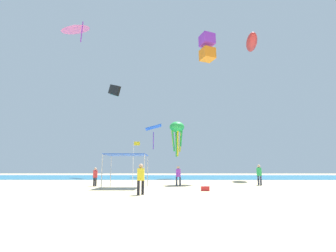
{
  "coord_description": "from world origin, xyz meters",
  "views": [
    {
      "loc": [
        -0.35,
        -17.15,
        1.53
      ],
      "look_at": [
        -0.62,
        15.72,
        7.2
      ],
      "focal_mm": 26.23,
      "sensor_mm": 36.0,
      "label": 1
    }
  ],
  "objects_px": {
    "canopy_tent": "(127,156)",
    "kite_box_purple": "(207,47)",
    "cooler_box": "(205,188)",
    "kite_parafoil_black": "(114,90)",
    "person_rightmost": "(259,173)",
    "person_leftmost": "(141,176)",
    "kite_delta_pink": "(75,27)",
    "banner_flag": "(134,159)",
    "kite_octopus_green": "(177,129)",
    "person_near_tent": "(178,174)",
    "kite_inflatable_red": "(252,42)",
    "kite_diamond_blue": "(153,129)",
    "person_central": "(95,175)"
  },
  "relations": [
    {
      "from": "kite_octopus_green",
      "to": "person_rightmost",
      "type": "bearing_deg",
      "value": -40.86
    },
    {
      "from": "canopy_tent",
      "to": "kite_box_purple",
      "type": "relative_size",
      "value": 0.98
    },
    {
      "from": "person_leftmost",
      "to": "kite_octopus_green",
      "type": "relative_size",
      "value": 0.34
    },
    {
      "from": "person_near_tent",
      "to": "kite_inflatable_red",
      "type": "xyz_separation_m",
      "value": [
        12.36,
        14.27,
        20.39
      ]
    },
    {
      "from": "kite_box_purple",
      "to": "canopy_tent",
      "type": "bearing_deg",
      "value": 22.55
    },
    {
      "from": "person_rightmost",
      "to": "kite_octopus_green",
      "type": "height_order",
      "value": "kite_octopus_green"
    },
    {
      "from": "person_leftmost",
      "to": "kite_delta_pink",
      "type": "bearing_deg",
      "value": 81.01
    },
    {
      "from": "banner_flag",
      "to": "person_leftmost",
      "type": "bearing_deg",
      "value": -78.72
    },
    {
      "from": "cooler_box",
      "to": "kite_parafoil_black",
      "type": "relative_size",
      "value": 0.11
    },
    {
      "from": "banner_flag",
      "to": "kite_box_purple",
      "type": "bearing_deg",
      "value": 35.4
    },
    {
      "from": "person_rightmost",
      "to": "cooler_box",
      "type": "height_order",
      "value": "person_rightmost"
    },
    {
      "from": "kite_delta_pink",
      "to": "kite_octopus_green",
      "type": "distance_m",
      "value": 20.22
    },
    {
      "from": "person_near_tent",
      "to": "cooler_box",
      "type": "xyz_separation_m",
      "value": [
        1.67,
        -4.87,
        -0.84
      ]
    },
    {
      "from": "person_leftmost",
      "to": "kite_octopus_green",
      "type": "xyz_separation_m",
      "value": [
        2.8,
        22.57,
        6.46
      ]
    },
    {
      "from": "person_leftmost",
      "to": "kite_box_purple",
      "type": "height_order",
      "value": "kite_box_purple"
    },
    {
      "from": "person_near_tent",
      "to": "cooler_box",
      "type": "distance_m",
      "value": 5.22
    },
    {
      "from": "kite_parafoil_black",
      "to": "person_near_tent",
      "type": "bearing_deg",
      "value": -2.68
    },
    {
      "from": "person_leftmost",
      "to": "person_rightmost",
      "type": "xyz_separation_m",
      "value": [
        9.93,
        8.28,
        0.04
      ]
    },
    {
      "from": "canopy_tent",
      "to": "person_leftmost",
      "type": "height_order",
      "value": "canopy_tent"
    },
    {
      "from": "person_central",
      "to": "kite_octopus_green",
      "type": "xyz_separation_m",
      "value": [
        7.57,
        15.69,
        6.58
      ]
    },
    {
      "from": "person_rightmost",
      "to": "kite_inflatable_red",
      "type": "height_order",
      "value": "kite_inflatable_red"
    },
    {
      "from": "kite_diamond_blue",
      "to": "kite_box_purple",
      "type": "height_order",
      "value": "kite_box_purple"
    },
    {
      "from": "person_near_tent",
      "to": "kite_parafoil_black",
      "type": "relative_size",
      "value": 0.33
    },
    {
      "from": "kite_diamond_blue",
      "to": "canopy_tent",
      "type": "bearing_deg",
      "value": -3.38
    },
    {
      "from": "person_leftmost",
      "to": "kite_delta_pink",
      "type": "xyz_separation_m",
      "value": [
        -11.17,
        15.7,
        19.37
      ]
    },
    {
      "from": "person_near_tent",
      "to": "banner_flag",
      "type": "relative_size",
      "value": 0.43
    },
    {
      "from": "person_central",
      "to": "kite_parafoil_black",
      "type": "bearing_deg",
      "value": 140.4
    },
    {
      "from": "person_rightmost",
      "to": "canopy_tent",
      "type": "bearing_deg",
      "value": -95.42
    },
    {
      "from": "person_near_tent",
      "to": "person_central",
      "type": "distance_m",
      "value": 7.25
    },
    {
      "from": "canopy_tent",
      "to": "kite_delta_pink",
      "type": "relative_size",
      "value": 0.61
    },
    {
      "from": "person_near_tent",
      "to": "banner_flag",
      "type": "height_order",
      "value": "banner_flag"
    },
    {
      "from": "banner_flag",
      "to": "kite_inflatable_red",
      "type": "height_order",
      "value": "kite_inflatable_red"
    },
    {
      "from": "person_near_tent",
      "to": "kite_octopus_green",
      "type": "height_order",
      "value": "kite_octopus_green"
    },
    {
      "from": "person_leftmost",
      "to": "cooler_box",
      "type": "bearing_deg",
      "value": -12.57
    },
    {
      "from": "person_near_tent",
      "to": "kite_inflatable_red",
      "type": "height_order",
      "value": "kite_inflatable_red"
    },
    {
      "from": "canopy_tent",
      "to": "person_near_tent",
      "type": "relative_size",
      "value": 1.88
    },
    {
      "from": "kite_octopus_green",
      "to": "kite_diamond_blue",
      "type": "bearing_deg",
      "value": 149.64
    },
    {
      "from": "banner_flag",
      "to": "kite_diamond_blue",
      "type": "bearing_deg",
      "value": 88.81
    },
    {
      "from": "person_rightmost",
      "to": "kite_delta_pink",
      "type": "bearing_deg",
      "value": -129.24
    },
    {
      "from": "canopy_tent",
      "to": "banner_flag",
      "type": "xyz_separation_m",
      "value": [
        0.2,
        2.68,
        -0.12
      ]
    },
    {
      "from": "person_near_tent",
      "to": "person_leftmost",
      "type": "distance_m",
      "value": 7.84
    },
    {
      "from": "person_rightmost",
      "to": "person_central",
      "type": "bearing_deg",
      "value": -104.45
    },
    {
      "from": "person_near_tent",
      "to": "kite_delta_pink",
      "type": "height_order",
      "value": "kite_delta_pink"
    },
    {
      "from": "person_leftmost",
      "to": "kite_parafoil_black",
      "type": "relative_size",
      "value": 0.34
    },
    {
      "from": "cooler_box",
      "to": "kite_delta_pink",
      "type": "xyz_separation_m",
      "value": [
        -15.3,
        13.14,
        20.25
      ]
    },
    {
      "from": "cooler_box",
      "to": "kite_diamond_blue",
      "type": "distance_m",
      "value": 27.12
    },
    {
      "from": "person_rightmost",
      "to": "kite_parafoil_black",
      "type": "relative_size",
      "value": 0.35
    },
    {
      "from": "kite_delta_pink",
      "to": "kite_box_purple",
      "type": "distance_m",
      "value": 18.13
    },
    {
      "from": "person_rightmost",
      "to": "kite_diamond_blue",
      "type": "distance_m",
      "value": 23.67
    },
    {
      "from": "kite_inflatable_red",
      "to": "person_central",
      "type": "bearing_deg",
      "value": -39.11
    }
  ]
}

